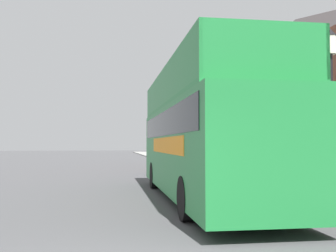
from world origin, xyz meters
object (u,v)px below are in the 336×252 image
object	(u,v)px
pedestrian_third	(316,157)
lamp_post_second	(232,98)
tour_bus	(202,141)
lamp_post_nearest	(330,82)
parked_car_ahead_of_bus	(177,162)

from	to	relation	value
pedestrian_third	lamp_post_second	world-z (taller)	lamp_post_second
tour_bus	lamp_post_second	world-z (taller)	lamp_post_second
lamp_post_nearest	lamp_post_second	distance (m)	7.56
pedestrian_third	parked_car_ahead_of_bus	bearing A→B (deg)	107.06
tour_bus	lamp_post_nearest	world-z (taller)	lamp_post_nearest
parked_car_ahead_of_bus	lamp_post_nearest	size ratio (longest dim) A/B	0.93
lamp_post_second	pedestrian_third	bearing A→B (deg)	-76.70
pedestrian_third	lamp_post_nearest	world-z (taller)	lamp_post_nearest
parked_car_ahead_of_bus	lamp_post_nearest	xyz separation A→B (m)	(1.72, -11.89, 2.51)
parked_car_ahead_of_bus	pedestrian_third	size ratio (longest dim) A/B	2.21
parked_car_ahead_of_bus	lamp_post_second	world-z (taller)	lamp_post_second
lamp_post_nearest	lamp_post_second	world-z (taller)	lamp_post_second
parked_car_ahead_of_bus	pedestrian_third	bearing A→B (deg)	-70.98
parked_car_ahead_of_bus	lamp_post_second	size ratio (longest dim) A/B	0.79
lamp_post_nearest	tour_bus	bearing A→B (deg)	132.32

